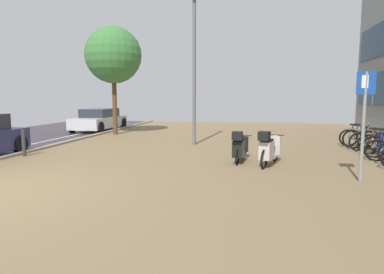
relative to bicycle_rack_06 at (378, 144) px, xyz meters
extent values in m
cube|color=olive|center=(-4.73, -6.34, -0.37)|extent=(14.40, 40.00, 0.05)
cube|color=slate|center=(2.62, 8.46, 2.06)|extent=(0.10, 0.12, 1.82)
torus|color=black|center=(-0.47, -1.23, -0.03)|extent=(0.68, 0.24, 0.69)
cylinder|color=navy|center=(-0.29, -1.27, 0.19)|extent=(0.14, 0.07, 0.55)
cylinder|color=navy|center=(-0.36, -1.25, -0.06)|extent=(0.23, 0.09, 0.07)
cylinder|color=navy|center=(-0.40, -1.24, 0.22)|extent=(0.16, 0.06, 0.50)
cube|color=black|center=(-0.34, -1.26, 0.51)|extent=(0.24, 0.14, 0.06)
torus|color=black|center=(-0.32, -0.59, -0.01)|extent=(0.75, 0.22, 0.75)
cylinder|color=navy|center=(-0.13, -0.63, 0.24)|extent=(0.14, 0.06, 0.60)
cylinder|color=navy|center=(-0.20, -0.61, -0.03)|extent=(0.25, 0.08, 0.08)
cylinder|color=navy|center=(-0.25, -0.60, 0.26)|extent=(0.17, 0.06, 0.55)
cube|color=black|center=(-0.18, -0.62, 0.57)|extent=(0.23, 0.13, 0.06)
torus|color=black|center=(-0.27, 0.14, -0.02)|extent=(0.67, 0.38, 0.71)
cylinder|color=brown|center=(0.06, -0.03, 0.23)|extent=(0.29, 0.17, 0.62)
cylinder|color=brown|center=(-0.11, 0.05, 0.21)|extent=(0.14, 0.09, 0.57)
cylinder|color=brown|center=(0.01, -0.01, 0.51)|extent=(0.35, 0.20, 0.08)
cylinder|color=brown|center=(-0.17, 0.08, -0.05)|extent=(0.23, 0.13, 0.08)
cylinder|color=brown|center=(-0.21, 0.11, 0.23)|extent=(0.15, 0.09, 0.52)
cube|color=black|center=(-0.15, 0.08, 0.53)|extent=(0.24, 0.18, 0.06)
torus|color=black|center=(-0.37, 0.76, -0.03)|extent=(0.68, 0.30, 0.70)
torus|color=black|center=(0.22, 0.54, -0.03)|extent=(0.68, 0.30, 0.70)
cylinder|color=navy|center=(-0.02, 0.63, 0.23)|extent=(0.30, 0.14, 0.61)
cylinder|color=navy|center=(-0.19, 0.69, 0.20)|extent=(0.14, 0.08, 0.56)
cylinder|color=navy|center=(-0.06, 0.65, 0.50)|extent=(0.37, 0.16, 0.08)
cylinder|color=navy|center=(-0.26, 0.72, -0.05)|extent=(0.24, 0.11, 0.08)
cylinder|color=navy|center=(-0.31, 0.73, 0.23)|extent=(0.16, 0.08, 0.51)
cylinder|color=navy|center=(0.16, 0.56, 0.25)|extent=(0.14, 0.08, 0.56)
cube|color=black|center=(-0.24, 0.71, 0.52)|extent=(0.24, 0.16, 0.06)
cylinder|color=#ADADB2|center=(0.11, 0.58, 0.58)|extent=(0.19, 0.46, 0.02)
torus|color=black|center=(-0.41, 1.41, -0.01)|extent=(0.72, 0.33, 0.74)
torus|color=black|center=(0.19, 1.19, -0.01)|extent=(0.72, 0.33, 0.74)
cylinder|color=brown|center=(-0.05, 1.28, 0.26)|extent=(0.31, 0.15, 0.65)
cylinder|color=brown|center=(-0.23, 1.35, 0.23)|extent=(0.14, 0.08, 0.59)
cylinder|color=brown|center=(-0.10, 1.30, 0.55)|extent=(0.38, 0.17, 0.09)
cylinder|color=brown|center=(-0.30, 1.37, -0.03)|extent=(0.24, 0.12, 0.08)
cylinder|color=brown|center=(-0.35, 1.39, 0.26)|extent=(0.16, 0.08, 0.54)
cylinder|color=brown|center=(0.13, 1.21, 0.28)|extent=(0.15, 0.08, 0.59)
cube|color=black|center=(-0.28, 1.36, 0.56)|extent=(0.24, 0.16, 0.06)
cylinder|color=#ADADB2|center=(0.08, 1.23, 0.62)|extent=(0.19, 0.46, 0.02)
torus|color=black|center=(-0.39, 2.02, -0.03)|extent=(0.69, 0.23, 0.69)
torus|color=black|center=(0.22, 1.88, -0.03)|extent=(0.69, 0.23, 0.69)
cylinder|color=navy|center=(-0.03, 1.94, 0.22)|extent=(0.31, 0.11, 0.61)
cylinder|color=navy|center=(-0.21, 1.98, 0.20)|extent=(0.14, 0.07, 0.55)
cylinder|color=navy|center=(-0.08, 1.95, 0.49)|extent=(0.38, 0.12, 0.08)
cylinder|color=navy|center=(-0.28, 1.99, -0.05)|extent=(0.24, 0.08, 0.08)
cylinder|color=navy|center=(-0.33, 2.01, 0.22)|extent=(0.16, 0.06, 0.51)
cylinder|color=navy|center=(0.16, 1.89, 0.24)|extent=(0.15, 0.06, 0.55)
cube|color=black|center=(-0.26, 1.99, 0.51)|extent=(0.23, 0.14, 0.06)
cylinder|color=#ADADB2|center=(0.11, 1.90, 0.57)|extent=(0.13, 0.47, 0.02)
torus|color=black|center=(-3.89, -2.93, -0.09)|extent=(0.23, 0.55, 0.56)
torus|color=black|center=(-3.50, -1.81, -0.09)|extent=(0.23, 0.55, 0.56)
cube|color=silver|center=(-3.69, -2.37, -0.12)|extent=(0.48, 0.72, 0.08)
cube|color=silver|center=(-3.82, -2.73, 0.13)|extent=(0.45, 0.59, 0.49)
cube|color=black|center=(-3.82, -2.73, 0.41)|extent=(0.40, 0.53, 0.06)
cylinder|color=silver|center=(-3.51, -1.83, 0.19)|extent=(0.10, 0.14, 0.56)
cube|color=silver|center=(-3.53, -1.90, 0.16)|extent=(0.33, 0.18, 0.56)
cylinder|color=black|center=(-3.52, -1.86, 0.46)|extent=(0.50, 0.19, 0.03)
cube|color=black|center=(-3.90, -2.98, 0.56)|extent=(0.36, 0.36, 0.24)
torus|color=black|center=(-4.62, -2.54, -0.12)|extent=(0.11, 0.50, 0.50)
torus|color=black|center=(-4.46, -1.29, -0.12)|extent=(0.11, 0.50, 0.50)
cube|color=black|center=(-4.54, -1.92, -0.14)|extent=(0.37, 0.73, 0.08)
cube|color=black|center=(-4.59, -2.32, 0.09)|extent=(0.37, 0.59, 0.46)
cube|color=black|center=(-4.59, -2.32, 0.35)|extent=(0.32, 0.53, 0.06)
cylinder|color=black|center=(-4.47, -1.32, 0.13)|extent=(0.08, 0.13, 0.50)
cube|color=black|center=(-4.48, -1.39, 0.11)|extent=(0.33, 0.12, 0.49)
cylinder|color=black|center=(-4.47, -1.34, 0.37)|extent=(0.52, 0.09, 0.03)
cube|color=black|center=(-4.63, -2.59, 0.50)|extent=(0.31, 0.31, 0.24)
cylinder|color=black|center=(-12.11, -1.77, -0.03)|extent=(0.20, 0.62, 0.62)
cube|color=silver|center=(-12.97, 6.37, 0.13)|extent=(1.71, 4.37, 0.60)
cube|color=#282D38|center=(-12.97, 6.46, 0.67)|extent=(1.44, 2.46, 0.48)
cylinder|color=black|center=(-13.79, 8.03, -0.03)|extent=(0.20, 0.62, 0.62)
cylinder|color=black|center=(-12.16, 8.03, -0.03)|extent=(0.20, 0.62, 0.62)
cylinder|color=black|center=(-13.79, 4.70, -0.03)|extent=(0.20, 0.62, 0.62)
cylinder|color=black|center=(-12.16, 4.70, -0.03)|extent=(0.20, 0.62, 0.62)
cylinder|color=gray|center=(-1.78, -4.06, 0.90)|extent=(0.07, 0.07, 2.49)
cube|color=#1C4AA8|center=(-1.78, -4.07, 1.90)|extent=(0.40, 0.02, 0.50)
cube|color=white|center=(-1.81, -4.08, 1.93)|extent=(0.14, 0.01, 0.28)
cylinder|color=slate|center=(-6.50, 1.32, 2.54)|extent=(0.14, 0.14, 5.76)
cylinder|color=brown|center=(-11.17, 4.36, 1.18)|extent=(0.23, 0.23, 3.05)
sphere|color=#3E7E3C|center=(-11.17, 4.36, 3.70)|extent=(2.85, 2.85, 2.85)
cylinder|color=#38383D|center=(-11.58, -2.28, 0.09)|extent=(0.12, 0.12, 0.87)
camera|label=1|loc=(-4.32, -12.06, 1.59)|focal=31.30mm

